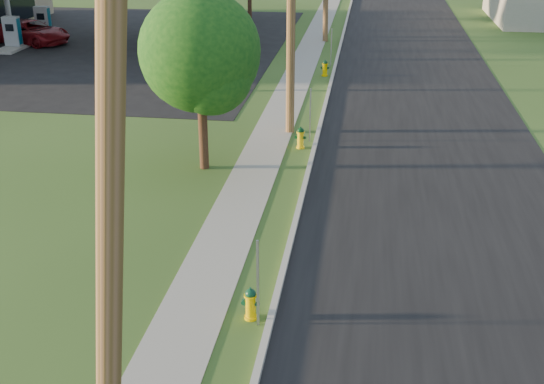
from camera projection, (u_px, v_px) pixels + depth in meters
The scene contains 17 objects.
road at pixel (441, 218), 19.05m from camera, with size 8.00×120.00×0.02m, color black.
curb at pixel (299, 208), 19.54m from camera, with size 0.15×120.00×0.15m, color #A9A69A.
sidewalk at pixel (239, 206), 19.79m from camera, with size 1.50×120.00×0.03m, color #9A978B.
forecourt at pixel (69, 44), 41.68m from camera, with size 26.00×28.00×0.02m, color black.
utility_pole_near at pixel (109, 227), 7.81m from camera, with size 1.40×0.32×9.48m.
sign_post_near at pixel (258, 284), 13.94m from camera, with size 0.05×0.04×2.00m, color gray.
sign_post_mid at pixel (310, 115), 24.65m from camera, with size 0.05×0.04×2.00m, color gray.
sign_post_far at pixel (331, 48), 35.73m from camera, with size 0.05×0.04×2.00m, color gray.
fuel_pump_nw at pixel (13, 37), 39.91m from camera, with size 1.20×3.20×1.90m.
fuel_pump_ne at pixel (162, 41), 38.74m from camera, with size 1.20×3.20×1.90m.
fuel_pump_sw at pixel (44, 25), 43.54m from camera, with size 1.20×3.20×1.90m.
fuel_pump_se at pixel (180, 29), 42.37m from camera, with size 1.20×3.20×1.90m.
tree_verge at pixel (202, 57), 21.07m from camera, with size 3.81×3.81×5.78m.
hydrant_near at pixel (251, 304), 14.40m from camera, with size 0.39×0.35×0.76m.
hydrant_mid at pixel (301, 138), 24.25m from camera, with size 0.42×0.37×0.80m.
hydrant_far at pixel (325, 68), 34.03m from camera, with size 0.43×0.38×0.83m.
car_red at pixel (30, 32), 41.42m from camera, with size 2.34×5.08×1.41m, color maroon.
Camera 1 is at (2.24, -7.67, 8.28)m, focal length 45.00 mm.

